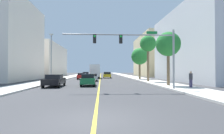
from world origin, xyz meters
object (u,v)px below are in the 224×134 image
(palm_near, at_px, (168,45))
(pedestrian, at_px, (191,79))
(car_silver, at_px, (93,77))
(delivery_truck, at_px, (95,71))
(palm_mid, at_px, (148,44))
(car_yellow, at_px, (107,75))
(car_black, at_px, (54,80))
(car_red, at_px, (82,76))
(car_gray, at_px, (86,75))
(traffic_signal_mast, at_px, (138,45))
(street_lamp, at_px, (51,55))
(car_green, at_px, (88,80))
(palm_far, at_px, (140,57))

(palm_near, height_order, pedestrian, palm_near)
(car_silver, relative_size, delivery_truck, 0.52)
(palm_mid, xyz_separation_m, car_yellow, (-6.36, 15.51, -5.57))
(car_black, relative_size, pedestrian, 2.60)
(car_red, height_order, car_yellow, car_yellow)
(palm_near, relative_size, car_gray, 1.64)
(traffic_signal_mast, xyz_separation_m, car_red, (-7.99, 22.03, -3.77))
(car_yellow, bearing_deg, pedestrian, -71.22)
(street_lamp, bearing_deg, car_red, 71.85)
(car_yellow, xyz_separation_m, pedestrian, (8.11, -26.40, 0.23))
(traffic_signal_mast, relative_size, palm_near, 1.70)
(traffic_signal_mast, relative_size, car_green, 2.87)
(pedestrian, bearing_deg, car_black, 86.00)
(car_black, height_order, pedestrian, pedestrian)
(car_yellow, relative_size, pedestrian, 2.24)
(delivery_truck, relative_size, pedestrian, 4.68)
(palm_mid, relative_size, pedestrian, 4.47)
(car_red, bearing_deg, car_silver, -70.43)
(pedestrian, bearing_deg, car_red, 41.88)
(palm_mid, bearing_deg, palm_far, 87.75)
(palm_far, xyz_separation_m, delivery_truck, (-9.82, 7.31, -3.15))
(palm_near, xyz_separation_m, car_black, (-13.92, 0.47, -4.39))
(traffic_signal_mast, height_order, palm_near, palm_near)
(palm_near, distance_m, palm_far, 16.01)
(palm_far, bearing_deg, pedestrian, -85.65)
(traffic_signal_mast, bearing_deg, palm_far, 77.37)
(palm_mid, xyz_separation_m, car_gray, (-12.22, 21.31, -5.57))
(traffic_signal_mast, distance_m, car_silver, 16.70)
(delivery_truck, bearing_deg, street_lamp, -113.23)
(street_lamp, bearing_deg, car_green, -42.86)
(car_silver, bearing_deg, delivery_truck, 88.16)
(palm_far, distance_m, car_gray, 18.74)
(car_red, bearing_deg, delivery_truck, 60.80)
(palm_mid, height_order, palm_far, palm_mid)
(palm_mid, xyz_separation_m, delivery_truck, (-9.50, 15.32, -4.59))
(car_green, bearing_deg, car_red, 98.19)
(pedestrian, bearing_deg, street_lamp, 68.77)
(car_red, bearing_deg, street_lamp, -110.48)
(palm_near, bearing_deg, car_gray, 113.28)
(traffic_signal_mast, relative_size, delivery_truck, 1.39)
(car_gray, xyz_separation_m, pedestrian, (13.97, -32.19, 0.23))
(car_yellow, relative_size, delivery_truck, 0.48)
(car_green, height_order, delivery_truck, delivery_truck)
(traffic_signal_mast, relative_size, car_gray, 2.79)
(delivery_truck, bearing_deg, palm_mid, -60.35)
(car_yellow, bearing_deg, car_green, -96.36)
(palm_mid, xyz_separation_m, car_red, (-12.14, 10.11, -5.63))
(car_red, bearing_deg, pedestrian, -58.84)
(traffic_signal_mast, distance_m, palm_far, 20.43)
(car_red, xyz_separation_m, car_green, (2.63, -16.84, 0.04))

